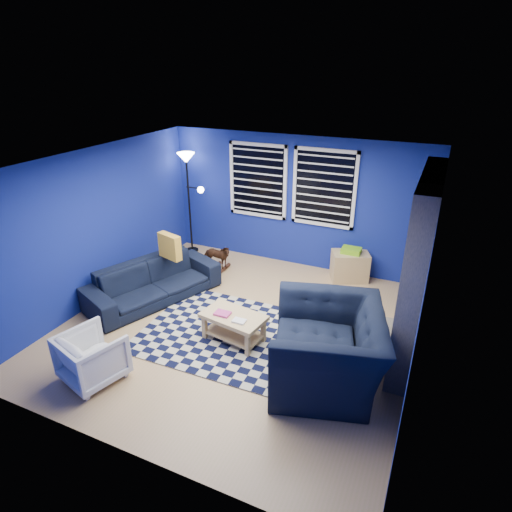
{
  "coord_description": "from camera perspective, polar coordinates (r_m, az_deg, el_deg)",
  "views": [
    {
      "loc": [
        2.49,
        -4.85,
        3.71
      ],
      "look_at": [
        0.18,
        0.3,
        1.11
      ],
      "focal_mm": 30.0,
      "sensor_mm": 36.0,
      "label": 1
    }
  ],
  "objects": [
    {
      "name": "tv",
      "position": [
        7.23,
        22.52,
        4.2
      ],
      "size": [
        0.07,
        1.0,
        0.58
      ],
      "color": "black",
      "rests_on": "wall_right"
    },
    {
      "name": "floor_lamp",
      "position": [
        8.65,
        -9.07,
        10.99
      ],
      "size": [
        0.56,
        0.35,
        2.07
      ],
      "color": "black",
      "rests_on": "floor"
    },
    {
      "name": "throw_pillow",
      "position": [
        7.29,
        -11.43,
        1.27
      ],
      "size": [
        0.47,
        0.25,
        0.43
      ],
      "primitive_type": "cube",
      "rotation": [
        0.0,
        0.0,
        -0.28
      ],
      "color": "gold",
      "rests_on": "sofa"
    },
    {
      "name": "cabinet",
      "position": [
        8.0,
        12.38,
        -1.26
      ],
      "size": [
        0.76,
        0.66,
        0.63
      ],
      "rotation": [
        0.0,
        0.0,
        0.42
      ],
      "color": "tan",
      "rests_on": "floor"
    },
    {
      "name": "armchair_bent",
      "position": [
        5.86,
        -20.98,
        -12.44
      ],
      "size": [
        0.87,
        0.88,
        0.65
      ],
      "primitive_type": "imported",
      "rotation": [
        0.0,
        0.0,
        2.86
      ],
      "color": "gray",
      "rests_on": "floor"
    },
    {
      "name": "rocking_horse",
      "position": [
        8.11,
        -5.3,
        -0.1
      ],
      "size": [
        0.34,
        0.6,
        0.48
      ],
      "primitive_type": "imported",
      "rotation": [
        0.0,
        0.0,
        1.71
      ],
      "color": "#4D2D18",
      "rests_on": "floor"
    },
    {
      "name": "wall_right",
      "position": [
        5.44,
        21.56,
        -4.02
      ],
      "size": [
        0.0,
        5.0,
        5.0
      ],
      "primitive_type": "plane",
      "rotation": [
        1.57,
        0.0,
        -1.57
      ],
      "color": "navy",
      "rests_on": "floor"
    },
    {
      "name": "coffee_table",
      "position": [
        6.16,
        -3.02,
        -8.78
      ],
      "size": [
        0.96,
        0.65,
        0.45
      ],
      "rotation": [
        0.0,
        0.0,
        -0.16
      ],
      "color": "tan",
      "rests_on": "rug"
    },
    {
      "name": "sofa",
      "position": [
        7.36,
        -13.52,
        -3.34
      ],
      "size": [
        2.39,
        1.65,
        0.65
      ],
      "primitive_type": "imported",
      "rotation": [
        0.0,
        0.0,
        1.18
      ],
      "color": "black",
      "rests_on": "floor"
    },
    {
      "name": "armchair_big",
      "position": [
        5.44,
        9.49,
        -11.94
      ],
      "size": [
        1.81,
        1.68,
        0.98
      ],
      "primitive_type": "imported",
      "rotation": [
        0.0,
        0.0,
        -1.29
      ],
      "color": "black",
      "rests_on": "floor"
    },
    {
      "name": "rug",
      "position": [
        6.46,
        -3.57,
        -10.26
      ],
      "size": [
        2.54,
        2.05,
        0.02
      ],
      "primitive_type": "cube",
      "rotation": [
        0.0,
        0.0,
        0.02
      ],
      "color": "black",
      "rests_on": "floor"
    },
    {
      "name": "window_left",
      "position": [
        8.27,
        0.24,
        10.0
      ],
      "size": [
        1.17,
        0.06,
        1.42
      ],
      "color": "black",
      "rests_on": "wall_back"
    },
    {
      "name": "floor",
      "position": [
        6.6,
        -2.53,
        -9.49
      ],
      "size": [
        5.0,
        5.0,
        0.0
      ],
      "primitive_type": "plane",
      "color": "tan",
      "rests_on": "ground"
    },
    {
      "name": "wall_left",
      "position": [
        7.38,
        -20.42,
        3.7
      ],
      "size": [
        0.0,
        5.0,
        5.0
      ],
      "primitive_type": "plane",
      "rotation": [
        1.57,
        0.0,
        1.57
      ],
      "color": "navy",
      "rests_on": "floor"
    },
    {
      "name": "ceiling",
      "position": [
        5.58,
        -3.02,
        12.22
      ],
      "size": [
        5.0,
        5.0,
        0.0
      ],
      "primitive_type": "plane",
      "rotation": [
        3.14,
        0.0,
        0.0
      ],
      "color": "white",
      "rests_on": "wall_back"
    },
    {
      "name": "wall_back",
      "position": [
        8.14,
        5.21,
        7.09
      ],
      "size": [
        5.0,
        0.0,
        5.0
      ],
      "primitive_type": "plane",
      "rotation": [
        1.57,
        0.0,
        0.0
      ],
      "color": "navy",
      "rests_on": "floor"
    },
    {
      "name": "window_right",
      "position": [
        7.85,
        9.05,
        8.89
      ],
      "size": [
        1.17,
        0.06,
        1.42
      ],
      "color": "black",
      "rests_on": "wall_back"
    },
    {
      "name": "fireplace",
      "position": [
        5.92,
        20.5,
        -2.08
      ],
      "size": [
        0.65,
        2.0,
        2.5
      ],
      "color": "gray",
      "rests_on": "floor"
    }
  ]
}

